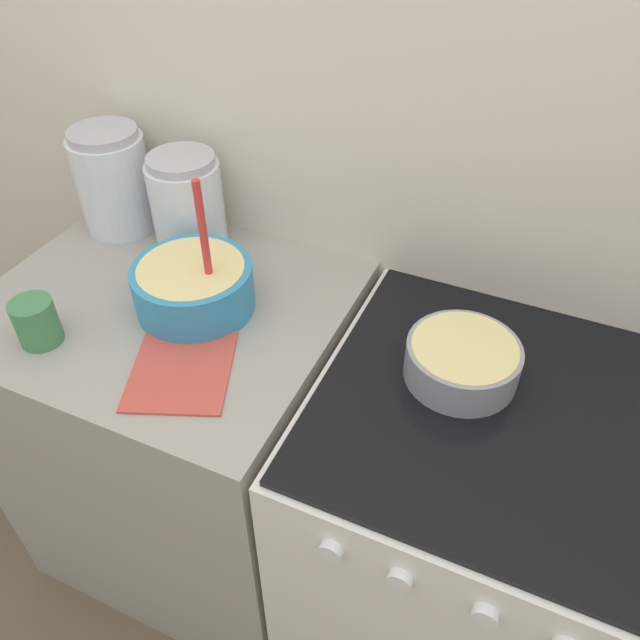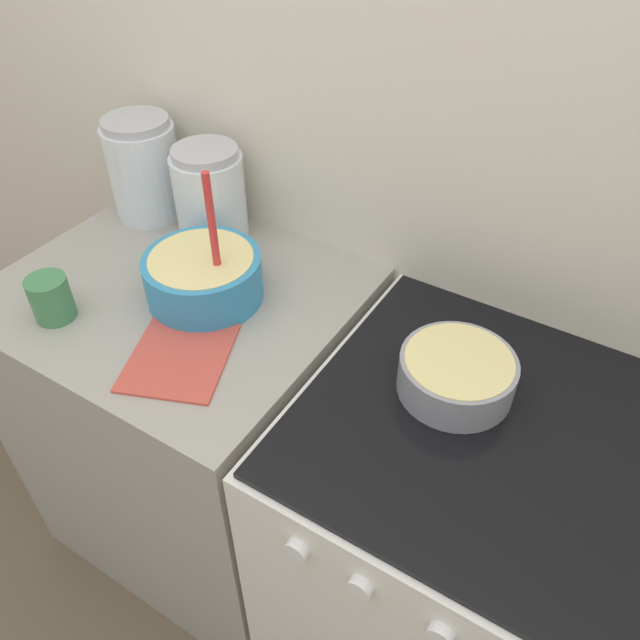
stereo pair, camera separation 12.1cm
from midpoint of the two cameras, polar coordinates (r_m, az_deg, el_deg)
wall_back at (r=1.32m, az=11.14°, el=15.73°), size 4.52×0.05×2.40m
countertop_cabinet at (r=1.70m, az=-9.00°, el=-9.24°), size 0.76×0.65×0.90m
stove at (r=1.51m, az=14.41°, el=-20.28°), size 0.66×0.67×0.90m
mixing_bowl at (r=1.32m, az=-8.05°, el=4.03°), size 0.25×0.25×0.31m
baking_pan at (r=1.16m, az=15.35°, el=-4.89°), size 0.21×0.21×0.08m
storage_jar_left at (r=1.62m, az=-13.58°, el=12.75°), size 0.18×0.18×0.25m
storage_jar_middle at (r=1.50m, az=-7.67°, el=10.73°), size 0.17×0.17×0.23m
tin_can at (r=1.36m, az=-21.09°, el=1.76°), size 0.08×0.08×0.10m
recipe_page at (r=1.22m, az=-9.98°, el=-3.45°), size 0.25×0.27×0.01m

